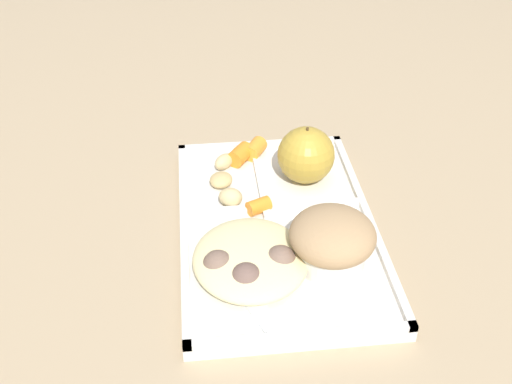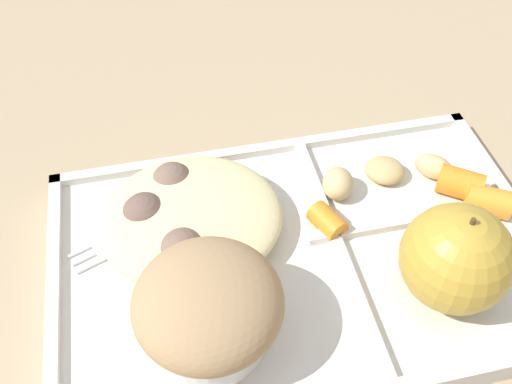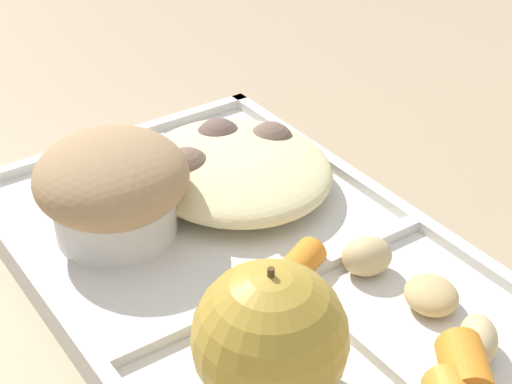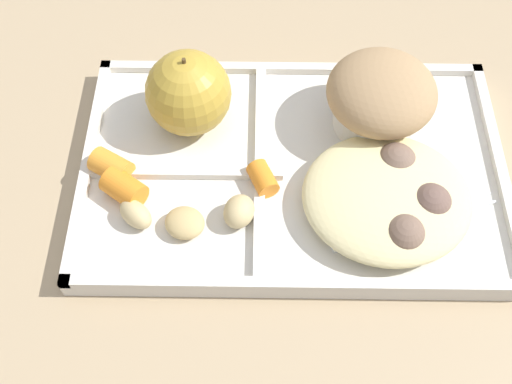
# 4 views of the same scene
# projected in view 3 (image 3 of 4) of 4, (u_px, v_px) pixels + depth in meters

# --- Properties ---
(ground) EXTENTS (6.00, 6.00, 0.00)m
(ground) POSITION_uv_depth(u_px,v_px,m) (249.00, 283.00, 0.53)
(ground) COLOR tan
(lunch_tray) EXTENTS (0.39, 0.25, 0.02)m
(lunch_tray) POSITION_uv_depth(u_px,v_px,m) (250.00, 273.00, 0.52)
(lunch_tray) COLOR silver
(lunch_tray) RESTS_ON ground
(green_apple) EXTENTS (0.08, 0.08, 0.09)m
(green_apple) POSITION_uv_depth(u_px,v_px,m) (270.00, 338.00, 0.41)
(green_apple) COLOR #B79333
(green_apple) RESTS_ON lunch_tray
(bran_muffin) EXTENTS (0.10, 0.10, 0.07)m
(bran_muffin) POSITION_uv_depth(u_px,v_px,m) (112.00, 187.00, 0.53)
(bran_muffin) COLOR silver
(bran_muffin) RESTS_ON lunch_tray
(carrot_slice_center) EXTENTS (0.05, 0.04, 0.03)m
(carrot_slice_center) POSITION_uv_depth(u_px,v_px,m) (465.00, 369.00, 0.43)
(carrot_slice_center) COLOR orange
(carrot_slice_center) RESTS_ON lunch_tray
(carrot_slice_diagonal) EXTENTS (0.03, 0.04, 0.02)m
(carrot_slice_diagonal) POSITION_uv_depth(u_px,v_px,m) (301.00, 263.00, 0.51)
(carrot_slice_diagonal) COLOR orange
(carrot_slice_diagonal) RESTS_ON lunch_tray
(potato_chunk_large) EXTENTS (0.04, 0.04, 0.03)m
(potato_chunk_large) POSITION_uv_depth(u_px,v_px,m) (367.00, 256.00, 0.51)
(potato_chunk_large) COLOR tan
(potato_chunk_large) RESTS_ON lunch_tray
(potato_chunk_corner) EXTENTS (0.04, 0.04, 0.02)m
(potato_chunk_corner) POSITION_uv_depth(u_px,v_px,m) (431.00, 295.00, 0.48)
(potato_chunk_corner) COLOR tan
(potato_chunk_corner) RESTS_ON lunch_tray
(potato_chunk_golden) EXTENTS (0.04, 0.04, 0.02)m
(potato_chunk_golden) POSITION_uv_depth(u_px,v_px,m) (478.00, 339.00, 0.45)
(potato_chunk_golden) COLOR tan
(potato_chunk_golden) RESTS_ON lunch_tray
(egg_noodle_pile) EXTENTS (0.15, 0.14, 0.03)m
(egg_noodle_pile) POSITION_uv_depth(u_px,v_px,m) (235.00, 169.00, 0.59)
(egg_noodle_pile) COLOR beige
(egg_noodle_pile) RESTS_ON lunch_tray
(meatball_front) EXTENTS (0.04, 0.04, 0.04)m
(meatball_front) POSITION_uv_depth(u_px,v_px,m) (219.00, 143.00, 0.62)
(meatball_front) COLOR brown
(meatball_front) RESTS_ON lunch_tray
(meatball_center) EXTENTS (0.04, 0.04, 0.04)m
(meatball_center) POSITION_uv_depth(u_px,v_px,m) (187.00, 174.00, 0.58)
(meatball_center) COLOR #755B4C
(meatball_center) RESTS_ON lunch_tray
(meatball_back) EXTENTS (0.03, 0.03, 0.03)m
(meatball_back) POSITION_uv_depth(u_px,v_px,m) (227.00, 182.00, 0.58)
(meatball_back) COLOR #755B4C
(meatball_back) RESTS_ON lunch_tray
(meatball_side) EXTENTS (0.04, 0.04, 0.04)m
(meatball_side) POSITION_uv_depth(u_px,v_px,m) (271.00, 146.00, 0.61)
(meatball_side) COLOR #755B4C
(meatball_side) RESTS_ON lunch_tray
(plastic_fork) EXTENTS (0.15, 0.07, 0.00)m
(plastic_fork) POSITION_uv_depth(u_px,v_px,m) (221.00, 162.00, 0.63)
(plastic_fork) COLOR silver
(plastic_fork) RESTS_ON lunch_tray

